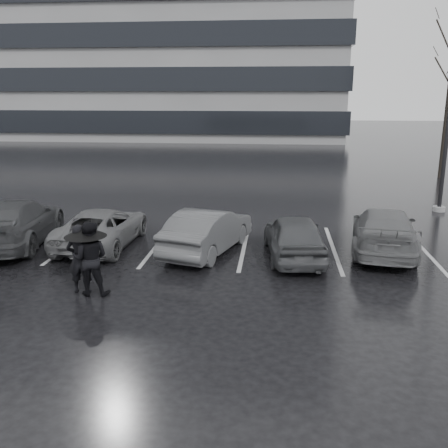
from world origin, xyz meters
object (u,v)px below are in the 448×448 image
pedestrian_left (80,259)px  car_east (384,230)px  car_main (294,236)px  tree_north (448,102)px  car_west_b (102,227)px  pedestrian_right (90,258)px  car_west_c (15,222)px  car_west_a (208,230)px

pedestrian_left → car_east: bearing=-159.8°
car_main → tree_north: 18.22m
car_west_b → pedestrian_left: size_ratio=2.53×
pedestrian_left → pedestrian_right: size_ratio=0.95×
car_main → pedestrian_left: (-5.25, -3.23, 0.20)m
car_west_c → tree_north: tree_north is taller
car_main → car_west_b: 6.07m
car_main → tree_north: bearing=-126.0°
car_east → car_west_b: bearing=10.9°
car_main → car_west_b: bearing=-11.7°
car_west_a → pedestrian_right: pedestrian_right is taller
pedestrian_left → car_west_c: bearing=-52.4°
car_main → pedestrian_right: 5.97m
car_west_b → pedestrian_left: bearing=103.2°
tree_north → car_east: bearing=-112.7°
car_west_c → pedestrian_right: pedestrian_right is taller
car_west_b → pedestrian_left: pedestrian_left is taller
car_west_b → pedestrian_right: size_ratio=2.39×
car_main → car_east: bearing=-168.0°
car_east → tree_north: bearing=-104.0°
car_west_b → tree_north: bearing=-133.6°
pedestrian_right → car_east: bearing=-155.5°
car_main → car_west_c: bearing=-8.8°
car_main → car_west_c: 8.86m
car_west_b → car_east: (8.81, 0.33, 0.06)m
car_main → car_east: car_east is taller
car_west_a → pedestrian_right: 4.30m
pedestrian_left → pedestrian_right: bearing=155.3°
tree_north → car_main: bearing=-119.8°
pedestrian_right → car_west_b: bearing=-78.7°
tree_north → pedestrian_left: bearing=-127.0°
car_west_a → tree_north: (11.49, 15.23, 3.57)m
pedestrian_right → car_west_a: bearing=-127.3°
car_west_c → tree_north: size_ratio=0.59×
car_west_b → car_west_c: (-2.80, -0.18, 0.13)m
car_main → car_west_a: size_ratio=0.94×
car_west_b → car_main: bearing=175.9°
car_main → pedestrian_right: size_ratio=2.12×
car_main → tree_north: (8.87, 15.50, 3.59)m
car_west_b → tree_north: size_ratio=0.51×
car_west_c → car_east: size_ratio=1.10×
car_west_a → car_west_b: (-3.43, 0.31, -0.07)m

